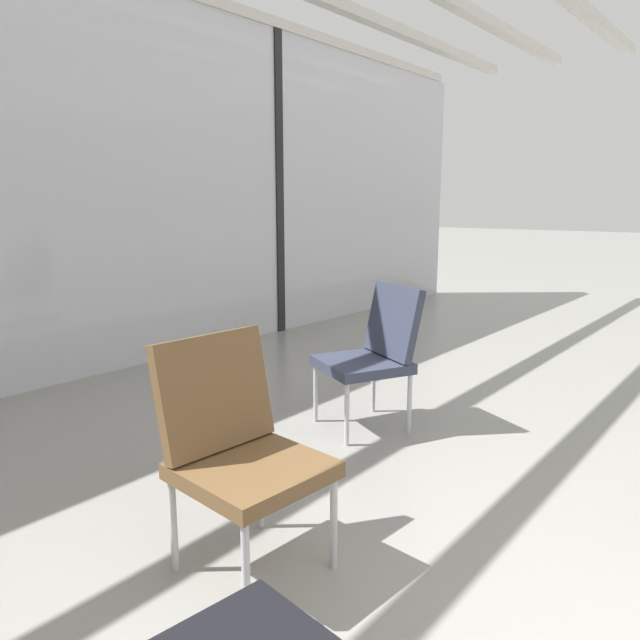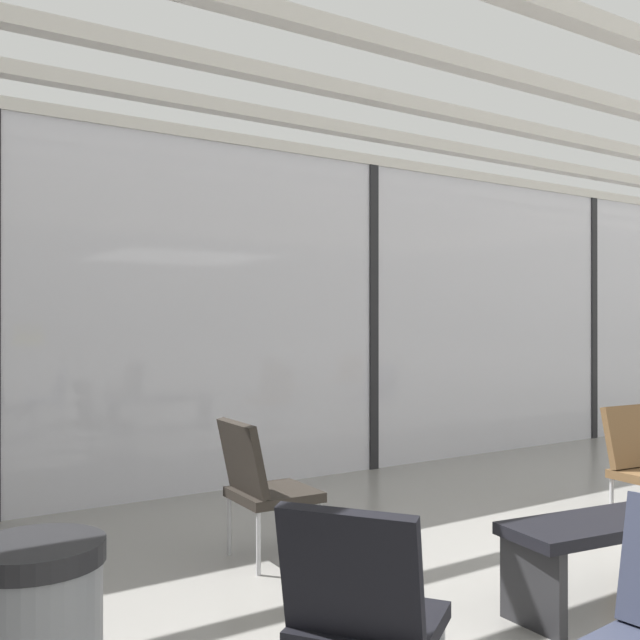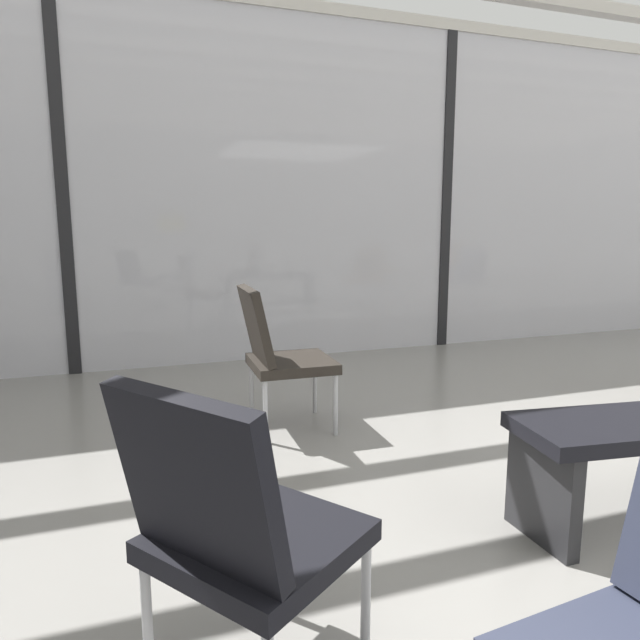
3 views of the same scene
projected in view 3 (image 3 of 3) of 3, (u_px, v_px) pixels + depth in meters
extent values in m
cube|color=silver|center=(444.00, 195.00, 5.70)|extent=(14.00, 0.08, 3.04)
cube|color=black|center=(63.00, 187.00, 4.56)|extent=(0.10, 0.12, 3.04)
cube|color=black|center=(444.00, 195.00, 5.70)|extent=(0.10, 0.12, 3.04)
cube|color=beige|center=(450.00, 26.00, 5.44)|extent=(13.72, 0.12, 0.10)
ellipsoid|color=silver|center=(295.00, 190.00, 10.19)|extent=(12.00, 3.68, 3.68)
sphere|color=black|center=(92.00, 156.00, 7.49)|extent=(0.28, 0.28, 0.28)
sphere|color=black|center=(163.00, 158.00, 7.79)|extent=(0.28, 0.28, 0.28)
sphere|color=black|center=(229.00, 161.00, 8.08)|extent=(0.28, 0.28, 0.28)
sphere|color=black|center=(290.00, 163.00, 8.38)|extent=(0.28, 0.28, 0.28)
sphere|color=black|center=(347.00, 165.00, 8.67)|extent=(0.28, 0.28, 0.28)
cube|color=#28231E|center=(292.00, 363.00, 3.45)|extent=(0.50, 0.50, 0.06)
cube|color=#28231E|center=(256.00, 325.00, 3.35)|extent=(0.16, 0.48, 0.44)
cylinder|color=#BCBCC1|center=(336.00, 405.00, 3.35)|extent=(0.03, 0.03, 0.37)
cylinder|color=#BCBCC1|center=(315.00, 386.00, 3.75)|extent=(0.03, 0.03, 0.37)
cylinder|color=#BCBCC1|center=(265.00, 412.00, 3.23)|extent=(0.03, 0.03, 0.37)
cylinder|color=#BCBCC1|center=(252.00, 391.00, 3.63)|extent=(0.03, 0.03, 0.37)
cube|color=black|center=(259.00, 540.00, 1.52)|extent=(0.67, 0.67, 0.06)
cube|color=black|center=(194.00, 482.00, 1.31)|extent=(0.39, 0.47, 0.44)
cylinder|color=#BCBCC1|center=(366.00, 601.00, 1.61)|extent=(0.03, 0.03, 0.37)
cylinder|color=#BCBCC1|center=(254.00, 552.00, 1.85)|extent=(0.03, 0.03, 0.37)
cylinder|color=#BCBCC1|center=(148.00, 625.00, 1.51)|extent=(0.03, 0.03, 0.37)
cube|color=#262628|center=(542.00, 491.00, 2.23)|extent=(0.06, 0.36, 0.41)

